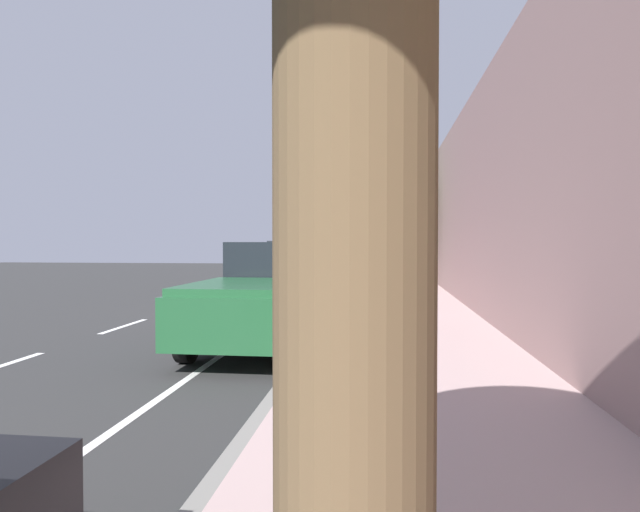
% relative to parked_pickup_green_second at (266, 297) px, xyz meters
% --- Properties ---
extents(ground, '(68.22, 68.22, 0.00)m').
position_rel_parked_pickup_green_second_xyz_m(ground, '(-0.65, 5.21, -0.90)').
color(ground, '#2D2D2D').
extents(sidewalk, '(3.58, 42.64, 0.13)m').
position_rel_parked_pickup_green_second_xyz_m(sidewalk, '(2.80, 5.21, -0.83)').
color(sidewalk, '#B49795').
rests_on(sidewalk, ground).
extents(curb_edge, '(0.16, 42.64, 0.13)m').
position_rel_parked_pickup_green_second_xyz_m(curb_edge, '(0.93, 5.21, -0.83)').
color(curb_edge, gray).
rests_on(curb_edge, ground).
extents(lane_stripe_centre, '(0.14, 40.00, 0.01)m').
position_rel_parked_pickup_green_second_xyz_m(lane_stripe_centre, '(-3.73, 3.89, -0.90)').
color(lane_stripe_centre, white).
rests_on(lane_stripe_centre, ground).
extents(lane_stripe_bike_edge, '(0.12, 42.64, 0.01)m').
position_rel_parked_pickup_green_second_xyz_m(lane_stripe_bike_edge, '(-0.54, 5.21, -0.90)').
color(lane_stripe_bike_edge, white).
rests_on(lane_stripe_bike_edge, ground).
extents(building_facade, '(0.50, 42.64, 5.95)m').
position_rel_parked_pickup_green_second_xyz_m(building_facade, '(4.84, 5.21, 2.07)').
color(building_facade, gray).
rests_on(building_facade, ground).
extents(parked_pickup_green_second, '(2.07, 5.32, 1.95)m').
position_rel_parked_pickup_green_second_xyz_m(parked_pickup_green_second, '(0.00, 0.00, 0.00)').
color(parked_pickup_green_second, '#1E512D').
rests_on(parked_pickup_green_second, ground).
extents(parked_suv_red_mid, '(1.98, 4.70, 1.99)m').
position_rel_parked_pickup_green_second_xyz_m(parked_suv_red_mid, '(-0.21, 6.52, 0.13)').
color(parked_suv_red_mid, maroon).
rests_on(parked_suv_red_mid, ground).
extents(parked_sedan_silver_far, '(1.92, 4.44, 1.52)m').
position_rel_parked_pickup_green_second_xyz_m(parked_sedan_silver_far, '(-0.09, 15.71, -0.15)').
color(parked_sedan_silver_far, '#B7BABF').
rests_on(parked_sedan_silver_far, ground).
extents(parked_suv_tan_farthest, '(2.04, 4.74, 1.99)m').
position_rel_parked_pickup_green_second_xyz_m(parked_suv_tan_farthest, '(-0.16, 21.65, 0.13)').
color(parked_suv_tan_farthest, tan).
rests_on(parked_suv_tan_farthest, ground).
extents(bicycle_at_curb, '(1.68, 0.64, 0.77)m').
position_rel_parked_pickup_green_second_xyz_m(bicycle_at_curb, '(0.47, 11.14, -0.52)').
color(bicycle_at_curb, black).
rests_on(bicycle_at_curb, ground).
extents(cyclist_with_backpack, '(0.48, 0.60, 1.68)m').
position_rel_parked_pickup_green_second_xyz_m(cyclist_with_backpack, '(0.69, 10.68, 0.12)').
color(cyclist_with_backpack, '#C6B284').
rests_on(cyclist_with_backpack, ground).
extents(street_tree_mid_block, '(3.77, 3.77, 5.56)m').
position_rel_parked_pickup_green_second_xyz_m(street_tree_mid_block, '(2.16, 13.89, 2.77)').
color(street_tree_mid_block, '#4E4C2C').
rests_on(street_tree_mid_block, sidewalk).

